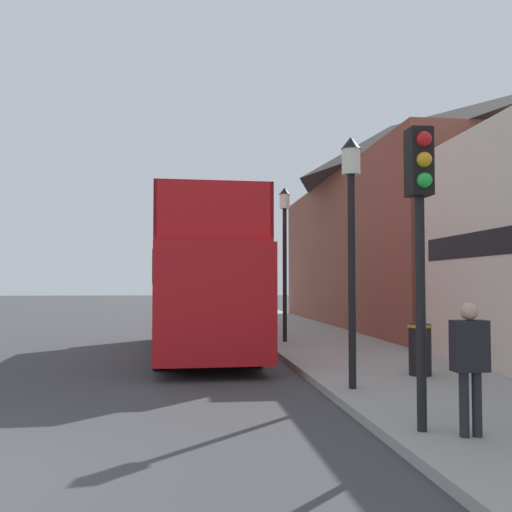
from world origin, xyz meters
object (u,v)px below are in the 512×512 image
at_px(traffic_signal, 420,208).
at_px(lamp_post_nearest, 351,213).
at_px(litter_bin, 420,348).
at_px(tour_bus, 200,288).
at_px(pedestrian_nearest, 470,356).
at_px(lamp_post_second, 285,235).
at_px(parked_car_ahead_of_bus, 217,314).
at_px(lamp_post_third, 255,256).

distance_m(traffic_signal, lamp_post_nearest, 3.05).
bearing_deg(traffic_signal, litter_bin, 68.33).
xyz_separation_m(tour_bus, lamp_post_nearest, (2.48, -6.62, 1.37)).
distance_m(pedestrian_nearest, lamp_post_second, 11.91).
bearing_deg(parked_car_ahead_of_bus, lamp_post_third, 46.96).
bearing_deg(lamp_post_third, parked_car_ahead_of_bus, -129.75).
xyz_separation_m(lamp_post_nearest, litter_bin, (1.74, 1.28, -2.51)).
bearing_deg(traffic_signal, pedestrian_nearest, -32.98).
relative_size(lamp_post_second, lamp_post_third, 1.10).
height_order(tour_bus, parked_car_ahead_of_bus, tour_bus).
xyz_separation_m(traffic_signal, litter_bin, (1.72, 4.32, -2.21)).
bearing_deg(pedestrian_nearest, parked_car_ahead_of_bus, 96.68).
distance_m(parked_car_ahead_of_bus, lamp_post_nearest, 14.78).
height_order(pedestrian_nearest, lamp_post_second, lamp_post_second).
bearing_deg(lamp_post_third, tour_bus, -105.06).
height_order(parked_car_ahead_of_bus, lamp_post_second, lamp_post_second).
relative_size(tour_bus, lamp_post_third, 2.20).
relative_size(lamp_post_nearest, litter_bin, 4.34).
relative_size(pedestrian_nearest, traffic_signal, 0.42).
distance_m(lamp_post_third, litter_bin, 15.66).
distance_m(tour_bus, litter_bin, 6.89).
xyz_separation_m(tour_bus, litter_bin, (4.21, -5.33, -1.15)).
relative_size(tour_bus, traffic_signal, 2.57).
distance_m(tour_bus, lamp_post_nearest, 7.20).
bearing_deg(parked_car_ahead_of_bus, lamp_post_second, -76.91).
relative_size(lamp_post_nearest, lamp_post_second, 0.91).
height_order(tour_bus, lamp_post_second, lamp_post_second).
bearing_deg(lamp_post_third, litter_bin, -84.40).
height_order(traffic_signal, litter_bin, traffic_signal).
xyz_separation_m(tour_bus, lamp_post_second, (2.68, 1.72, 1.64)).
distance_m(parked_car_ahead_of_bus, litter_bin, 13.61).
distance_m(pedestrian_nearest, lamp_post_nearest, 3.97).
xyz_separation_m(lamp_post_nearest, lamp_post_third, (0.23, 16.67, 0.01)).
xyz_separation_m(pedestrian_nearest, litter_bin, (1.25, 4.62, -0.42)).
distance_m(lamp_post_second, lamp_post_third, 8.34).
bearing_deg(traffic_signal, tour_bus, 104.51).
bearing_deg(lamp_post_second, tour_bus, -147.39).
height_order(lamp_post_second, litter_bin, lamp_post_second).
bearing_deg(tour_bus, pedestrian_nearest, -75.76).
bearing_deg(litter_bin, pedestrian_nearest, -105.13).
bearing_deg(lamp_post_nearest, lamp_post_third, 89.22).
bearing_deg(pedestrian_nearest, traffic_signal, 147.02).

